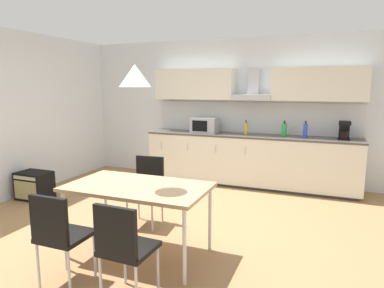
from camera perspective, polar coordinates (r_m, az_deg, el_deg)
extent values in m
cube|color=#9E754C|center=(4.51, -5.74, -13.73)|extent=(8.05, 7.91, 0.02)
cube|color=silver|center=(6.66, 4.74, 5.68)|extent=(6.44, 0.10, 2.65)
cube|color=#333333|center=(6.37, 9.37, -6.50)|extent=(3.58, 0.58, 0.05)
cube|color=silver|center=(6.26, 9.47, -2.57)|extent=(3.73, 0.63, 0.84)
cube|color=#4C4742|center=(6.19, 9.58, 1.38)|extent=(3.75, 0.65, 0.03)
cube|color=silver|center=(6.45, -5.14, -0.24)|extent=(0.01, 0.01, 0.14)
cube|color=silver|center=(6.23, -0.75, -0.54)|extent=(0.01, 0.01, 0.14)
cube|color=silver|center=(6.05, 3.93, -0.86)|extent=(0.01, 0.01, 0.14)
cube|color=silver|center=(5.91, 8.86, -1.19)|extent=(0.01, 0.01, 0.14)
cube|color=silver|center=(6.45, 10.22, 4.36)|extent=(3.73, 0.02, 0.57)
cube|color=silver|center=(6.58, 0.47, 9.90)|extent=(1.52, 0.34, 0.56)
cube|color=silver|center=(6.15, 20.39, 9.35)|extent=(1.52, 0.34, 0.56)
cube|color=#B7BABF|center=(6.25, 9.99, 7.68)|extent=(0.70, 0.40, 0.10)
cube|color=#B7BABF|center=(6.36, 10.26, 9.99)|extent=(0.20, 0.16, 0.51)
cube|color=#ADADB2|center=(6.40, 2.16, 3.17)|extent=(0.48, 0.34, 0.28)
cube|color=black|center=(6.25, 1.28, 3.02)|extent=(0.29, 0.01, 0.20)
cube|color=black|center=(6.06, 23.96, 0.77)|extent=(0.18, 0.18, 0.02)
cylinder|color=black|center=(6.04, 24.01, 1.41)|extent=(0.12, 0.12, 0.12)
cube|color=black|center=(6.10, 24.03, 2.14)|extent=(0.16, 0.08, 0.30)
cube|color=black|center=(6.02, 24.13, 3.20)|extent=(0.18, 0.16, 0.06)
cylinder|color=green|center=(6.12, 15.12, 2.28)|extent=(0.08, 0.08, 0.22)
cylinder|color=black|center=(6.10, 15.17, 3.54)|extent=(0.03, 0.03, 0.05)
cylinder|color=yellow|center=(6.22, 8.97, 2.56)|extent=(0.06, 0.06, 0.21)
cylinder|color=black|center=(6.21, 9.00, 3.74)|extent=(0.02, 0.02, 0.05)
cylinder|color=blue|center=(6.03, 18.36, 2.08)|extent=(0.07, 0.07, 0.23)
cylinder|color=black|center=(6.02, 18.43, 3.43)|extent=(0.03, 0.03, 0.05)
cube|color=tan|center=(3.61, -9.00, -7.07)|extent=(1.46, 0.83, 0.04)
cylinder|color=silver|center=(3.85, -20.49, -12.49)|extent=(0.04, 0.04, 0.72)
cylinder|color=silver|center=(3.17, -1.26, -16.75)|extent=(0.04, 0.04, 0.72)
cylinder|color=silver|center=(4.37, -14.19, -9.55)|extent=(0.04, 0.04, 0.72)
cylinder|color=silver|center=(3.78, 3.01, -12.30)|extent=(0.04, 0.04, 0.72)
cube|color=black|center=(2.99, -10.41, -16.74)|extent=(0.41, 0.41, 0.04)
cube|color=black|center=(2.77, -12.70, -14.05)|extent=(0.38, 0.05, 0.40)
cylinder|color=silver|center=(3.31, -11.13, -18.63)|extent=(0.02, 0.02, 0.43)
cylinder|color=silver|center=(3.15, -5.70, -20.05)|extent=(0.02, 0.02, 0.43)
cylinder|color=silver|center=(3.07, -14.99, -21.13)|extent=(0.02, 0.02, 0.43)
cube|color=black|center=(4.45, -7.88, -7.79)|extent=(0.43, 0.43, 0.04)
cube|color=black|center=(4.55, -7.02, -4.51)|extent=(0.38, 0.07, 0.40)
cylinder|color=silver|center=(4.31, -6.65, -11.63)|extent=(0.02, 0.02, 0.43)
cylinder|color=silver|center=(4.45, -10.76, -11.06)|extent=(0.02, 0.02, 0.43)
cylinder|color=silver|center=(4.61, -4.98, -10.20)|extent=(0.02, 0.02, 0.43)
cylinder|color=silver|center=(4.74, -8.87, -9.73)|extent=(0.02, 0.02, 0.43)
cube|color=black|center=(3.36, -20.30, -14.16)|extent=(0.40, 0.40, 0.04)
cube|color=black|center=(3.16, -22.75, -11.55)|extent=(0.38, 0.04, 0.40)
cylinder|color=silver|center=(3.67, -20.31, -16.08)|extent=(0.02, 0.02, 0.43)
cylinder|color=silver|center=(3.47, -15.92, -17.39)|extent=(0.02, 0.02, 0.43)
cylinder|color=silver|center=(3.46, -24.25, -18.01)|extent=(0.02, 0.02, 0.43)
cylinder|color=silver|center=(3.24, -19.79, -19.63)|extent=(0.02, 0.02, 0.43)
cube|color=black|center=(6.02, -24.76, -6.29)|extent=(0.52, 0.36, 0.44)
cube|color=tan|center=(5.91, -26.03, -7.00)|extent=(0.44, 0.01, 0.29)
cube|color=beige|center=(5.86, -26.17, -5.14)|extent=(0.44, 0.01, 0.05)
cone|color=silver|center=(3.47, -9.49, 11.16)|extent=(0.32, 0.32, 0.22)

